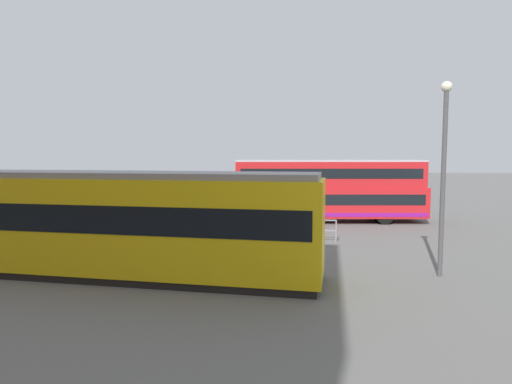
{
  "coord_description": "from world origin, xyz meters",
  "views": [
    {
      "loc": [
        -2.04,
        24.84,
        4.16
      ],
      "look_at": [
        0.12,
        3.88,
        2.34
      ],
      "focal_mm": 29.96,
      "sensor_mm": 36.0,
      "label": 1
    }
  ],
  "objects_px": {
    "double_decker_bus": "(328,190)",
    "street_lamp": "(444,163)",
    "tram_yellow": "(122,222)",
    "pedestrian_crossing": "(266,229)",
    "pedestrian_near_railing": "(206,227)",
    "info_sign": "(147,209)"
  },
  "relations": [
    {
      "from": "tram_yellow",
      "to": "pedestrian_near_railing",
      "type": "relative_size",
      "value": 8.44
    },
    {
      "from": "info_sign",
      "to": "street_lamp",
      "type": "relative_size",
      "value": 0.34
    },
    {
      "from": "tram_yellow",
      "to": "pedestrian_near_railing",
      "type": "bearing_deg",
      "value": -111.95
    },
    {
      "from": "pedestrian_crossing",
      "to": "pedestrian_near_railing",
      "type": "bearing_deg",
      "value": -11.8
    },
    {
      "from": "double_decker_bus",
      "to": "street_lamp",
      "type": "xyz_separation_m",
      "value": [
        -3.07,
        11.85,
        1.9
      ]
    },
    {
      "from": "double_decker_bus",
      "to": "tram_yellow",
      "type": "bearing_deg",
      "value": 58.83
    },
    {
      "from": "tram_yellow",
      "to": "pedestrian_crossing",
      "type": "relative_size",
      "value": 8.0
    },
    {
      "from": "info_sign",
      "to": "street_lamp",
      "type": "bearing_deg",
      "value": 157.75
    },
    {
      "from": "pedestrian_near_railing",
      "to": "pedestrian_crossing",
      "type": "height_order",
      "value": "pedestrian_crossing"
    },
    {
      "from": "info_sign",
      "to": "street_lamp",
      "type": "distance_m",
      "value": 13.46
    },
    {
      "from": "street_lamp",
      "to": "double_decker_bus",
      "type": "bearing_deg",
      "value": -75.48
    },
    {
      "from": "pedestrian_near_railing",
      "to": "tram_yellow",
      "type": "bearing_deg",
      "value": 68.05
    },
    {
      "from": "pedestrian_crossing",
      "to": "street_lamp",
      "type": "xyz_separation_m",
      "value": [
        -6.25,
        2.98,
        2.88
      ]
    },
    {
      "from": "tram_yellow",
      "to": "pedestrian_crossing",
      "type": "distance_m",
      "value": 6.22
    },
    {
      "from": "tram_yellow",
      "to": "info_sign",
      "type": "height_order",
      "value": "tram_yellow"
    },
    {
      "from": "tram_yellow",
      "to": "street_lamp",
      "type": "height_order",
      "value": "street_lamp"
    },
    {
      "from": "tram_yellow",
      "to": "pedestrian_near_railing",
      "type": "height_order",
      "value": "tram_yellow"
    },
    {
      "from": "street_lamp",
      "to": "tram_yellow",
      "type": "bearing_deg",
      "value": 5.64
    },
    {
      "from": "tram_yellow",
      "to": "pedestrian_near_railing",
      "type": "distance_m",
      "value": 5.08
    },
    {
      "from": "double_decker_bus",
      "to": "info_sign",
      "type": "relative_size",
      "value": 5.33
    },
    {
      "from": "tram_yellow",
      "to": "info_sign",
      "type": "relative_size",
      "value": 6.15
    },
    {
      "from": "info_sign",
      "to": "tram_yellow",
      "type": "bearing_deg",
      "value": 102.75
    }
  ]
}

